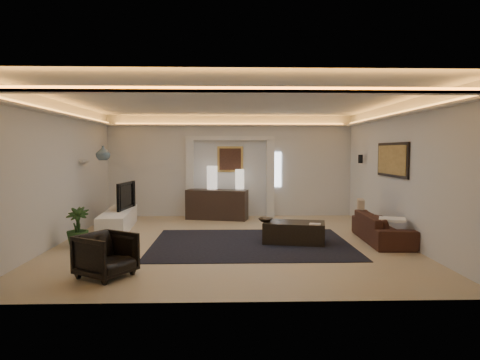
{
  "coord_description": "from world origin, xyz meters",
  "views": [
    {
      "loc": [
        -0.07,
        -8.67,
        1.9
      ],
      "look_at": [
        0.2,
        0.6,
        1.25
      ],
      "focal_mm": 31.59,
      "sensor_mm": 36.0,
      "label": 1
    }
  ],
  "objects_px": {
    "sofa": "(382,228)",
    "armchair": "(106,255)",
    "coffee_table": "(294,233)",
    "console": "(217,205)"
  },
  "relations": [
    {
      "from": "coffee_table",
      "to": "armchair",
      "type": "bearing_deg",
      "value": -132.7
    },
    {
      "from": "coffee_table",
      "to": "armchair",
      "type": "distance_m",
      "value": 3.9
    },
    {
      "from": "sofa",
      "to": "armchair",
      "type": "xyz_separation_m",
      "value": [
        -5.05,
        -2.33,
        0.04
      ]
    },
    {
      "from": "sofa",
      "to": "armchair",
      "type": "bearing_deg",
      "value": 117.21
    },
    {
      "from": "sofa",
      "to": "armchair",
      "type": "height_order",
      "value": "armchair"
    },
    {
      "from": "console",
      "to": "armchair",
      "type": "xyz_separation_m",
      "value": [
        -1.52,
        -5.3,
        -0.07
      ]
    },
    {
      "from": "console",
      "to": "sofa",
      "type": "bearing_deg",
      "value": -26.36
    },
    {
      "from": "console",
      "to": "sofa",
      "type": "distance_m",
      "value": 4.61
    },
    {
      "from": "coffee_table",
      "to": "armchair",
      "type": "xyz_separation_m",
      "value": [
        -3.19,
        -2.25,
        0.13
      ]
    },
    {
      "from": "coffee_table",
      "to": "console",
      "type": "bearing_deg",
      "value": 130.67
    }
  ]
}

